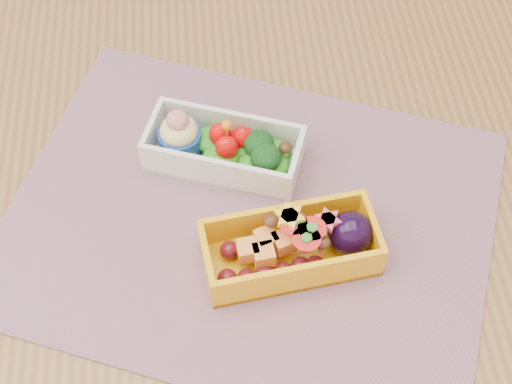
{
  "coord_description": "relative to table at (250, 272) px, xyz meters",
  "views": [
    {
      "loc": [
        -0.03,
        -0.39,
        1.36
      ],
      "look_at": [
        0.01,
        0.01,
        0.79
      ],
      "focal_mm": 51.8,
      "sensor_mm": 36.0,
      "label": 1
    }
  ],
  "objects": [
    {
      "name": "bento_yellow",
      "position": [
        0.04,
        -0.04,
        0.12
      ],
      "size": [
        0.17,
        0.09,
        0.05
      ],
      "rotation": [
        0.0,
        0.0,
        0.13
      ],
      "color": "#F7AB0C",
      "rests_on": "placemat"
    },
    {
      "name": "placemat",
      "position": [
        -0.0,
        0.0,
        0.1
      ],
      "size": [
        0.57,
        0.51,
        0.0
      ],
      "primitive_type": "cube",
      "rotation": [
        0.0,
        0.0,
        -0.38
      ],
      "color": "#A47178",
      "rests_on": "table"
    },
    {
      "name": "table",
      "position": [
        0.0,
        0.0,
        0.0
      ],
      "size": [
        1.2,
        0.8,
        0.75
      ],
      "color": "brown",
      "rests_on": "ground"
    },
    {
      "name": "bento_white",
      "position": [
        -0.02,
        0.08,
        0.12
      ],
      "size": [
        0.17,
        0.12,
        0.06
      ],
      "rotation": [
        0.0,
        0.0,
        -0.35
      ],
      "color": "silver",
      "rests_on": "placemat"
    }
  ]
}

